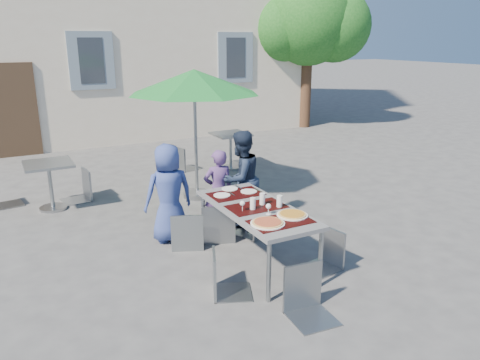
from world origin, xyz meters
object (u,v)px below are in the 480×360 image
chair_1 (217,199)px  chair_4 (328,227)px  bg_chair_r_0 (79,167)px  chair_2 (259,196)px  pizza_near_left (268,223)px  pizza_near_right (292,214)px  dining_table (256,211)px  patio_umbrella (194,83)px  child_0 (169,193)px  chair_0 (186,209)px  bg_chair_l_1 (182,144)px  bg_chair_r_1 (241,141)px  child_1 (218,190)px  cafe_table_0 (50,177)px  chair_5 (309,263)px  cafe_table_1 (231,144)px  child_2 (241,179)px  chair_3 (223,248)px

chair_1 → chair_4: bearing=-57.5°
bg_chair_r_0 → chair_2: bearing=-54.9°
pizza_near_left → pizza_near_right: bearing=12.4°
dining_table → patio_umbrella: patio_umbrella is taller
dining_table → chair_1: 0.84m
chair_2 → child_0: bearing=159.0°
chair_0 → bg_chair_l_1: size_ratio=0.99×
pizza_near_left → bg_chair_r_1: (2.34, 5.02, -0.27)m
bg_chair_r_0 → chair_1: bearing=-63.1°
dining_table → child_1: size_ratio=1.52×
child_0 → chair_0: (0.11, -0.37, -0.13)m
pizza_near_right → chair_2: size_ratio=0.35×
cafe_table_0 → pizza_near_left: bearing=-63.9°
chair_5 → cafe_table_1: 5.73m
cafe_table_1 → bg_chair_r_0: bearing=-169.0°
child_2 → chair_0: (-1.04, -0.42, -0.16)m
chair_3 → bg_chair_r_0: 4.11m
pizza_near_left → chair_3: size_ratio=0.41×
bg_chair_l_1 → child_2: bearing=-96.0°
cafe_table_0 → bg_chair_r_0: 0.58m
child_0 → child_1: size_ratio=1.14×
dining_table → child_1: (0.05, 1.20, -0.09)m
patio_umbrella → cafe_table_0: bearing=167.2°
child_0 → bg_chair_l_1: 3.67m
child_2 → bg_chair_l_1: (0.35, 3.30, -0.15)m
child_0 → child_2: (1.15, 0.05, 0.03)m
pizza_near_right → child_1: child_1 is taller
chair_1 → pizza_near_right: bearing=-74.5°
pizza_near_right → bg_chair_r_0: bg_chair_r_0 is taller
chair_0 → chair_2: bearing=-4.2°
bg_chair_r_0 → child_2: bearing=-49.8°
child_0 → cafe_table_1: bearing=-128.3°
pizza_near_left → child_1: bearing=82.8°
chair_0 → chair_2: 1.06m
chair_3 → bg_chair_r_1: size_ratio=1.10×
chair_0 → cafe_table_0: (-1.42, 2.45, 0.00)m
pizza_near_left → child_2: bearing=71.3°
pizza_near_right → child_2: (0.22, 1.69, -0.04)m
chair_4 → child_1: bearing=111.0°
chair_0 → chair_5: chair_5 is taller
pizza_near_right → child_2: 1.70m
chair_0 → patio_umbrella: 2.58m
child_0 → bg_chair_r_0: child_0 is taller
child_1 → cafe_table_1: bearing=-112.4°
dining_table → chair_2: size_ratio=1.80×
child_1 → cafe_table_0: bearing=-37.3°
child_2 → chair_5: (-0.54, -2.48, -0.14)m
child_0 → cafe_table_1: size_ratio=1.78×
pizza_near_left → bg_chair_l_1: (0.95, 5.08, -0.20)m
cafe_table_0 → bg_chair_r_0: bg_chair_r_0 is taller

